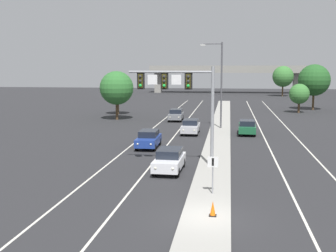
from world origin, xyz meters
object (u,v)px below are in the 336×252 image
(car_oncoming_white, at_px, (169,160))
(tree_far_right_a, at_px, (283,76))
(overhead_signal_mast, at_px, (183,93))
(median_sign_post, at_px, (213,169))
(traffic_cone_median_nose, at_px, (213,209))
(car_oncoming_blue, at_px, (149,139))
(tree_far_right_b, at_px, (314,80))
(street_lamp_median, at_px, (220,80))
(car_oncoming_silver, at_px, (191,126))
(tree_far_left_c, at_px, (117,88))
(tree_far_right_c, at_px, (299,94))
(car_oncoming_grey, at_px, (176,115))
(tree_far_left_a, at_px, (118,91))
(car_receding_green, at_px, (247,127))

(car_oncoming_white, relative_size, tree_far_right_a, 0.60)
(overhead_signal_mast, relative_size, median_sign_post, 3.27)
(traffic_cone_median_nose, bearing_deg, car_oncoming_white, 109.89)
(overhead_signal_mast, bearing_deg, car_oncoming_blue, 117.37)
(tree_far_right_b, distance_m, tree_far_right_a, 35.05)
(street_lamp_median, bearing_deg, car_oncoming_silver, -125.82)
(median_sign_post, xyz_separation_m, tree_far_left_c, (-14.60, 34.77, 2.81))
(car_oncoming_blue, distance_m, tree_far_left_c, 22.28)
(median_sign_post, bearing_deg, overhead_signal_mast, 109.72)
(median_sign_post, distance_m, tree_far_right_b, 55.18)
(car_oncoming_white, relative_size, car_oncoming_silver, 1.01)
(car_oncoming_white, height_order, tree_far_right_c, tree_far_right_c)
(car_oncoming_grey, xyz_separation_m, tree_far_right_c, (18.19, 12.95, 2.21))
(car_oncoming_silver, height_order, traffic_cone_median_nose, car_oncoming_silver)
(car_oncoming_white, height_order, tree_far_left_c, tree_far_left_c)
(tree_far_right_b, bearing_deg, street_lamp_median, -120.89)
(median_sign_post, height_order, car_oncoming_white, median_sign_post)
(car_oncoming_white, height_order, traffic_cone_median_nose, car_oncoming_white)
(traffic_cone_median_nose, bearing_deg, tree_far_right_a, 81.44)
(traffic_cone_median_nose, relative_size, tree_far_right_b, 0.10)
(car_oncoming_grey, distance_m, tree_far_left_a, 12.37)
(tree_far_right_a, distance_m, tree_far_left_a, 55.40)
(overhead_signal_mast, xyz_separation_m, car_receding_green, (5.27, 16.80, -4.64))
(tree_far_right_c, bearing_deg, car_receding_green, -110.62)
(car_oncoming_white, relative_size, traffic_cone_median_nose, 6.08)
(car_oncoming_white, distance_m, tree_far_left_c, 31.47)
(car_receding_green, xyz_separation_m, tree_far_right_b, (12.21, 29.33, 4.24))
(car_oncoming_grey, height_order, tree_far_left_a, tree_far_left_a)
(car_oncoming_silver, xyz_separation_m, tree_far_right_b, (18.33, 29.78, 4.24))
(median_sign_post, height_order, tree_far_right_c, tree_far_right_c)
(traffic_cone_median_nose, relative_size, tree_far_left_c, 0.11)
(car_oncoming_white, distance_m, tree_far_right_a, 84.25)
(street_lamp_median, distance_m, tree_far_right_c, 23.90)
(median_sign_post, relative_size, car_oncoming_white, 0.49)
(car_oncoming_grey, bearing_deg, car_receding_green, -50.57)
(street_lamp_median, relative_size, tree_far_right_c, 2.15)
(street_lamp_median, height_order, tree_far_right_c, street_lamp_median)
(traffic_cone_median_nose, bearing_deg, car_oncoming_blue, 109.75)
(car_oncoming_grey, bearing_deg, traffic_cone_median_nose, -80.46)
(car_oncoming_blue, distance_m, car_oncoming_silver, 9.33)
(car_oncoming_white, xyz_separation_m, tree_far_left_a, (-12.99, 35.95, 2.80))
(street_lamp_median, relative_size, car_oncoming_white, 2.22)
(street_lamp_median, bearing_deg, car_oncoming_grey, 128.93)
(car_oncoming_blue, bearing_deg, tree_far_left_c, 112.02)
(car_oncoming_grey, relative_size, car_receding_green, 1.00)
(overhead_signal_mast, relative_size, car_oncoming_silver, 1.61)
(tree_far_right_b, xyz_separation_m, tree_far_right_a, (-1.06, 35.04, -0.14))
(car_oncoming_blue, bearing_deg, traffic_cone_median_nose, -70.25)
(traffic_cone_median_nose, bearing_deg, tree_far_right_b, 75.32)
(tree_far_left_a, bearing_deg, median_sign_post, -68.67)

